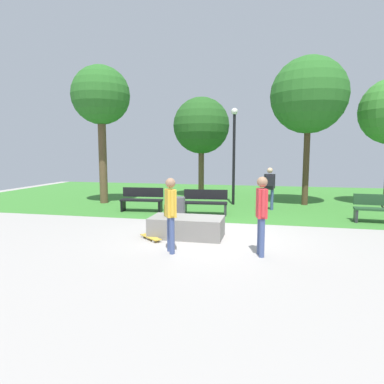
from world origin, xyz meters
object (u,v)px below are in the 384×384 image
at_px(backpack_on_ledge, 169,211).
at_px(trash_bin, 178,210).
at_px(concrete_ledge, 187,227).
at_px(skater_performing_trick, 171,209).
at_px(pedestrian_with_backpack, 270,185).
at_px(park_bench_center_lawn, 381,208).
at_px(skater_watching, 262,210).
at_px(park_bench_by_oak, 142,199).
at_px(tree_slender_maple, 309,96).
at_px(tree_young_birch, 201,126).
at_px(tree_broad_elm, 101,97).
at_px(lamp_post, 234,146).
at_px(park_bench_far_right, 205,202).
at_px(skateboard_by_ledge, 151,237).

distance_m(backpack_on_ledge, trash_bin, 1.80).
xyz_separation_m(concrete_ledge, skater_performing_trick, (-0.03, -1.44, 0.73)).
bearing_deg(pedestrian_with_backpack, park_bench_center_lawn, -25.65).
bearing_deg(backpack_on_ledge, skater_watching, -155.21).
bearing_deg(pedestrian_with_backpack, park_bench_by_oak, -164.01).
relative_size(skater_performing_trick, tree_slender_maple, 0.27).
bearing_deg(skater_watching, tree_slender_maple, 77.22).
distance_m(backpack_on_ledge, tree_young_birch, 8.73).
relative_size(skater_performing_trick, tree_young_birch, 0.34).
bearing_deg(tree_broad_elm, tree_slender_maple, 8.88).
distance_m(park_bench_center_lawn, pedestrian_with_backpack, 3.91).
xyz_separation_m(concrete_ledge, tree_broad_elm, (-5.03, 5.08, 4.38)).
distance_m(skater_performing_trick, park_bench_center_lawn, 7.32).
relative_size(park_bench_center_lawn, lamp_post, 0.40).
bearing_deg(pedestrian_with_backpack, concrete_ledge, -114.76).
xyz_separation_m(tree_broad_elm, trash_bin, (4.32, -3.36, -4.23)).
bearing_deg(tree_young_birch, tree_broad_elm, -141.25).
distance_m(tree_slender_maple, lamp_post, 3.73).
height_order(park_bench_by_oak, park_bench_far_right, same).
relative_size(tree_slender_maple, lamp_post, 1.51).
bearing_deg(skater_performing_trick, concrete_ledge, 88.81).
bearing_deg(concrete_ledge, park_bench_by_oak, 127.12).
relative_size(backpack_on_ledge, trash_bin, 0.39).
bearing_deg(tree_slender_maple, skater_performing_trick, -115.41).
bearing_deg(pedestrian_with_backpack, tree_slender_maple, 47.81).
relative_size(skater_watching, lamp_post, 0.43).
distance_m(concrete_ledge, skater_performing_trick, 1.62).
height_order(tree_young_birch, tree_broad_elm, tree_broad_elm).
xyz_separation_m(skater_performing_trick, park_bench_by_oak, (-2.55, 4.85, -0.52)).
bearing_deg(park_bench_center_lawn, skateboard_by_ledge, -151.36).
xyz_separation_m(park_bench_by_oak, pedestrian_with_backpack, (4.78, 1.37, 0.52)).
distance_m(skater_watching, park_bench_by_oak, 6.53).
height_order(tree_slender_maple, trash_bin, tree_slender_maple).
relative_size(tree_young_birch, tree_broad_elm, 0.84).
relative_size(skater_watching, park_bench_far_right, 1.08).
bearing_deg(park_bench_far_right, skateboard_by_ledge, -101.77).
xyz_separation_m(skateboard_by_ledge, tree_slender_maple, (4.58, 6.93, 4.55)).
distance_m(skater_performing_trick, park_bench_far_right, 4.72).
xyz_separation_m(skater_performing_trick, pedestrian_with_backpack, (2.23, 6.22, 0.00)).
distance_m(backpack_on_ledge, skater_watching, 2.75).
xyz_separation_m(backpack_on_ledge, park_bench_by_oak, (-2.10, 3.45, -0.22)).
relative_size(park_bench_by_oak, park_bench_far_right, 1.00).
xyz_separation_m(park_bench_far_right, tree_young_birch, (-1.10, 4.92, 3.09)).
xyz_separation_m(skater_watching, park_bench_by_oak, (-4.55, 4.65, -0.55)).
relative_size(backpack_on_ledge, tree_slender_maple, 0.05).
height_order(skater_watching, park_bench_far_right, skater_watching).
relative_size(park_bench_by_oak, pedestrian_with_backpack, 0.97).
bearing_deg(trash_bin, lamp_post, 71.28).
height_order(park_bench_by_oak, lamp_post, lamp_post).
bearing_deg(pedestrian_with_backpack, backpack_on_ledge, -119.05).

